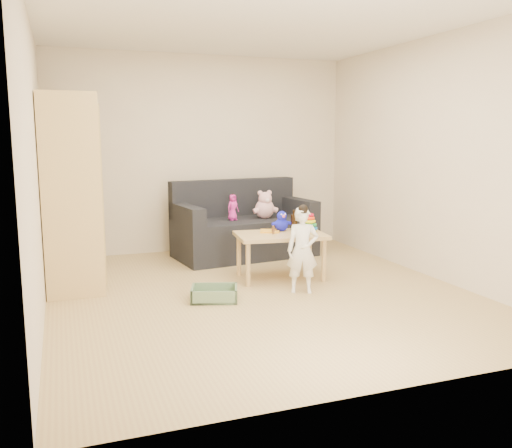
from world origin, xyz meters
name	(u,v)px	position (x,y,z in m)	size (l,w,h in m)	color
room	(260,161)	(0.00, 0.00, 1.30)	(4.50, 4.50, 4.50)	tan
wardrobe	(70,192)	(-1.72, 0.92, 0.97)	(0.54, 1.08, 1.94)	#DCB479
sofa	(245,237)	(0.39, 1.62, 0.25)	(1.75, 0.87, 0.49)	black
play_table	(280,256)	(0.40, 0.43, 0.25)	(0.95, 0.60, 0.50)	tan
storage_bin	(214,294)	(-0.49, -0.10, 0.06)	(0.43, 0.32, 0.13)	#678560
toddler	(303,251)	(0.40, -0.13, 0.42)	(0.31, 0.21, 0.83)	white
pink_bear	(265,207)	(0.65, 1.57, 0.64)	(0.27, 0.23, 0.30)	#F9B8C3
doll	(233,208)	(0.21, 1.55, 0.65)	(0.16, 0.11, 0.32)	#EF2CAC
ring_stacker	(309,224)	(0.74, 0.43, 0.58)	(0.18, 0.18, 0.21)	yellow
brown_bottle	(294,222)	(0.62, 0.58, 0.60)	(0.08, 0.08, 0.23)	black
blue_plush	(281,221)	(0.47, 0.58, 0.61)	(0.19, 0.15, 0.23)	#1C20FF
wooden_figure	(273,230)	(0.31, 0.42, 0.55)	(0.04, 0.03, 0.10)	brown
yellow_book	(270,231)	(0.33, 0.58, 0.51)	(0.21, 0.21, 0.02)	#FFAA1A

